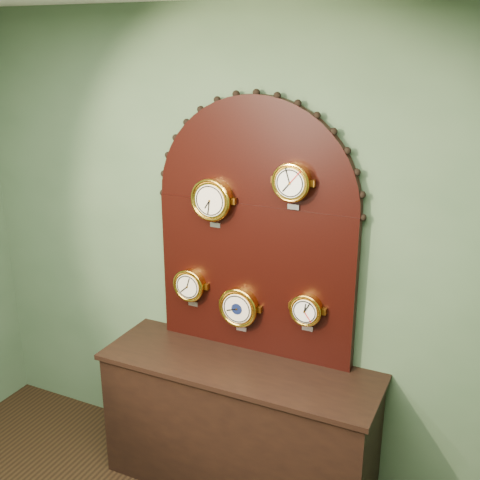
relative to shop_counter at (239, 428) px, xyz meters
The scene contains 8 objects.
wall_back 1.04m from the shop_counter, 90.00° to the left, with size 4.00×4.00×0.00m, color #466343.
shop_counter is the anchor object (origin of this frame).
display_board 1.25m from the shop_counter, 90.00° to the left, with size 1.26×0.06×1.53m.
roman_clock 1.38m from the shop_counter, 147.16° to the left, with size 0.25×0.08×0.30m.
arabic_clock 1.52m from the shop_counter, 32.98° to the left, with size 0.21×0.08×0.26m.
hygrometer 0.90m from the shop_counter, 158.90° to the left, with size 0.20×0.08×0.26m.
barometer 0.73m from the shop_counter, 114.32° to the left, with size 0.24×0.08×0.29m.
tide_clock 0.87m from the shop_counter, 24.18° to the left, with size 0.19×0.08×0.24m.
Camera 1 is at (1.28, -0.44, 2.59)m, focal length 43.95 mm.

